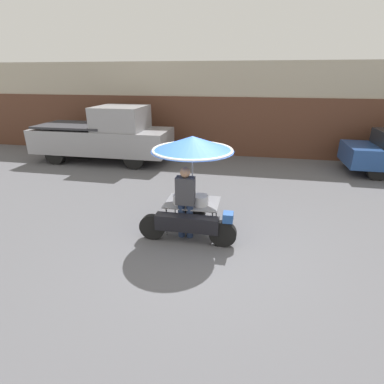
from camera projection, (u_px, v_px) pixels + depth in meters
ground_plane at (203, 246)px, 6.09m from camera, size 36.00×36.00×0.00m
shopfront_building at (235, 108)px, 13.09m from camera, size 28.00×2.06×3.74m
vendor_motorcycle_cart at (192, 162)px, 6.10m from camera, size 2.02×1.70×2.10m
vendor_person at (185, 199)px, 6.13m from camera, size 0.38×0.22×1.55m
pickup_truck at (106, 136)px, 11.68m from camera, size 5.34×1.92×2.14m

